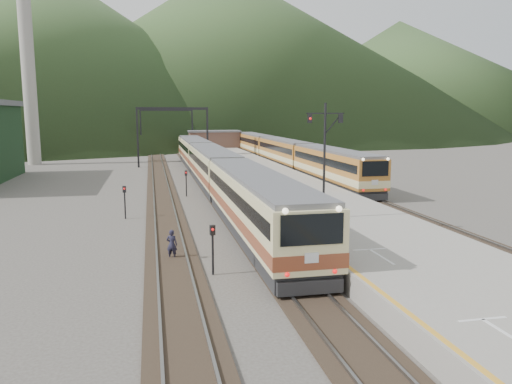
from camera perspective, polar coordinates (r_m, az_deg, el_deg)
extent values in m
plane|color=#47423D|center=(16.20, 11.03, -17.35)|extent=(400.00, 400.00, 0.00)
cube|color=black|center=(54.11, -5.63, 1.40)|extent=(2.60, 200.00, 0.12)
cube|color=slate|center=(54.02, -6.39, 1.48)|extent=(0.10, 200.00, 0.14)
cube|color=slate|center=(54.18, -4.87, 1.52)|extent=(0.10, 200.00, 0.14)
cube|color=black|center=(53.80, -10.93, 1.23)|extent=(2.60, 200.00, 0.12)
cube|color=slate|center=(53.78, -11.70, 1.31)|extent=(0.10, 200.00, 0.14)
cube|color=slate|center=(53.80, -10.16, 1.36)|extent=(0.10, 200.00, 0.14)
cube|color=black|center=(56.52, 6.05, 1.71)|extent=(2.60, 200.00, 0.12)
cube|color=slate|center=(56.29, 5.35, 1.79)|extent=(0.10, 200.00, 0.14)
cube|color=slate|center=(56.73, 6.74, 1.83)|extent=(0.10, 200.00, 0.14)
cube|color=gray|center=(53.00, 0.64, 1.76)|extent=(8.00, 100.00, 1.00)
cube|color=black|center=(68.42, -13.38, 6.08)|extent=(0.25, 0.25, 8.00)
cube|color=black|center=(68.82, -5.57, 6.30)|extent=(0.25, 0.25, 8.00)
cube|color=black|center=(68.39, -9.54, 9.39)|extent=(9.30, 0.22, 0.35)
cube|color=black|center=(93.39, -13.03, 6.80)|extent=(0.25, 0.25, 8.00)
cube|color=black|center=(93.69, -7.29, 6.96)|extent=(0.25, 0.25, 8.00)
cube|color=black|center=(93.38, -10.22, 9.22)|extent=(9.30, 0.22, 0.35)
cylinder|color=#9E998E|center=(77.44, -24.68, 13.99)|extent=(1.80, 1.80, 30.00)
cube|color=brown|center=(92.16, -4.80, 5.98)|extent=(9.00, 4.00, 2.80)
cube|color=slate|center=(92.09, -4.81, 6.94)|extent=(9.40, 4.40, 0.30)
cone|color=#384D28|center=(207.44, -22.07, 14.64)|extent=(180.00, 180.00, 60.00)
cone|color=#384D28|center=(247.82, -3.65, 15.97)|extent=(220.00, 220.00, 75.00)
cone|color=#384D28|center=(252.21, 15.85, 12.68)|extent=(160.00, 160.00, 50.00)
cube|color=beige|center=(28.65, 0.03, -1.23)|extent=(3.01, 20.26, 3.68)
cube|color=beige|center=(48.97, -5.02, 2.98)|extent=(3.01, 20.26, 3.68)
cube|color=beige|center=(69.55, -7.10, 4.71)|extent=(3.01, 20.26, 3.68)
cube|color=#AE6E2B|center=(48.99, 8.89, 2.69)|extent=(2.71, 18.20, 3.30)
cube|color=#AE6E2B|center=(66.73, 3.19, 4.42)|extent=(2.71, 18.20, 3.30)
cube|color=#AE6E2B|center=(84.88, -0.11, 5.40)|extent=(2.71, 18.20, 3.30)
cylinder|color=black|center=(29.45, 7.81, 3.49)|extent=(0.14, 0.14, 6.75)
cube|color=black|center=(29.32, 7.93, 8.90)|extent=(2.19, 0.36, 0.07)
cube|color=black|center=(29.14, 6.17, 8.34)|extent=(0.27, 0.21, 0.50)
cube|color=black|center=(29.52, 9.64, 8.28)|extent=(0.27, 0.21, 0.50)
cylinder|color=black|center=(22.41, -4.96, -6.97)|extent=(0.10, 0.10, 2.00)
cube|color=black|center=(22.15, -5.00, -4.36)|extent=(0.26, 0.22, 0.45)
cylinder|color=black|center=(43.69, -7.98, 0.79)|extent=(0.10, 0.10, 2.00)
cube|color=black|center=(43.56, -8.01, 2.16)|extent=(0.23, 0.18, 0.45)
cylinder|color=black|center=(35.20, -14.75, -1.39)|extent=(0.10, 0.10, 2.00)
cube|color=black|center=(35.03, -14.82, 0.30)|extent=(0.24, 0.18, 0.45)
imported|color=#201E32|center=(25.08, -9.60, -5.93)|extent=(0.63, 0.52, 1.50)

